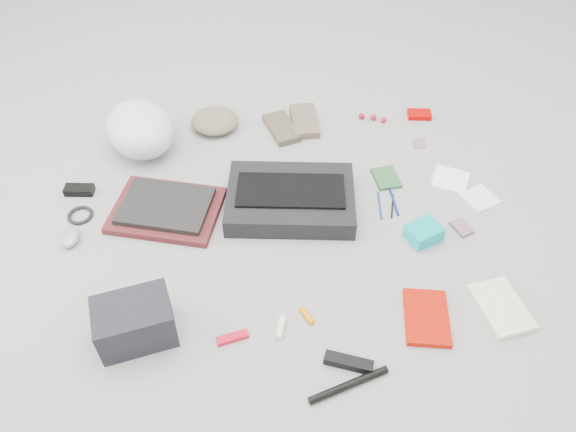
{
  "coord_description": "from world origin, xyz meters",
  "views": [
    {
      "loc": [
        -0.21,
        -1.35,
        1.49
      ],
      "look_at": [
        0.0,
        0.0,
        0.05
      ],
      "focal_mm": 35.0,
      "sensor_mm": 36.0,
      "label": 1
    }
  ],
  "objects": [
    {
      "name": "laptop_sleeve",
      "position": [
        -0.43,
        0.13,
        0.01
      ],
      "size": [
        0.46,
        0.4,
        0.03
      ],
      "primitive_type": "cube",
      "rotation": [
        0.0,
        0.0,
        -0.33
      ],
      "color": "#581C1E",
      "rests_on": "ground_plane"
    },
    {
      "name": "power_brick",
      "position": [
        -0.76,
        0.29,
        0.01
      ],
      "size": [
        0.11,
        0.07,
        0.03
      ],
      "primitive_type": "cube",
      "rotation": [
        0.0,
        0.0,
        -0.17
      ],
      "color": "black",
      "rests_on": "ground_plane"
    },
    {
      "name": "card_deck",
      "position": [
        0.61,
        -0.11,
        0.01
      ],
      "size": [
        0.07,
        0.09,
        0.01
      ],
      "primitive_type": "cube",
      "rotation": [
        0.0,
        0.0,
        0.31
      ],
      "color": "gray",
      "rests_on": "ground_plane"
    },
    {
      "name": "toiletry_tube_white",
      "position": [
        -0.09,
        -0.43,
        0.01
      ],
      "size": [
        0.04,
        0.08,
        0.02
      ],
      "primitive_type": "cylinder",
      "rotation": [
        1.57,
        0.0,
        -0.33
      ],
      "color": "white",
      "rests_on": "ground_plane"
    },
    {
      "name": "altoids_tin",
      "position": [
        0.67,
        0.56,
        0.01
      ],
      "size": [
        0.11,
        0.08,
        0.02
      ],
      "primitive_type": "cube",
      "rotation": [
        0.0,
        0.0,
        -0.2
      ],
      "color": "#B70100",
      "rests_on": "ground_plane"
    },
    {
      "name": "camera_bag",
      "position": [
        -0.52,
        -0.38,
        0.07
      ],
      "size": [
        0.25,
        0.19,
        0.15
      ],
      "primitive_type": "cube",
      "rotation": [
        0.0,
        0.0,
        0.16
      ],
      "color": "black",
      "rests_on": "ground_plane"
    },
    {
      "name": "pen_black",
      "position": [
        0.4,
        0.03,
        0.0
      ],
      "size": [
        0.05,
        0.12,
        0.01
      ],
      "primitive_type": "cylinder",
      "rotation": [
        1.57,
        0.0,
        -0.34
      ],
      "color": "black",
      "rests_on": "ground_plane"
    },
    {
      "name": "accordion_wallet",
      "position": [
        0.46,
        -0.13,
        0.03
      ],
      "size": [
        0.14,
        0.12,
        0.06
      ],
      "primitive_type": "cube",
      "rotation": [
        0.0,
        0.0,
        0.33
      ],
      "color": "#05BABA",
      "rests_on": "ground_plane"
    },
    {
      "name": "book_white",
      "position": [
        0.61,
        -0.46,
        0.01
      ],
      "size": [
        0.16,
        0.22,
        0.02
      ],
      "primitive_type": "cube",
      "rotation": [
        0.0,
        0.0,
        0.12
      ],
      "color": "silver",
      "rests_on": "ground_plane"
    },
    {
      "name": "lollipop_c",
      "position": [
        0.51,
        0.54,
        0.01
      ],
      "size": [
        0.03,
        0.03,
        0.02
      ],
      "primitive_type": "sphere",
      "rotation": [
        0.0,
        0.0,
        0.06
      ],
      "color": "red",
      "rests_on": "ground_plane"
    },
    {
      "name": "napkin_top",
      "position": [
        0.66,
        0.14,
        0.0
      ],
      "size": [
        0.18,
        0.18,
        0.01
      ],
      "primitive_type": "cube",
      "rotation": [
        0.0,
        0.0,
        1.03
      ],
      "color": "white",
      "rests_on": "ground_plane"
    },
    {
      "name": "pen_navy",
      "position": [
        0.41,
        0.06,
        0.0
      ],
      "size": [
        0.02,
        0.15,
        0.01
      ],
      "primitive_type": "cylinder",
      "rotation": [
        1.57,
        0.0,
        -0.06
      ],
      "color": "navy",
      "rests_on": "ground_plane"
    },
    {
      "name": "lollipop_b",
      "position": [
        0.47,
        0.56,
        0.01
      ],
      "size": [
        0.03,
        0.03,
        0.03
      ],
      "primitive_type": "sphere",
      "rotation": [
        0.0,
        0.0,
        0.04
      ],
      "color": "maroon",
      "rests_on": "ground_plane"
    },
    {
      "name": "notepad",
      "position": [
        0.42,
        0.18,
        0.01
      ],
      "size": [
        0.1,
        0.13,
        0.01
      ],
      "primitive_type": "cube",
      "rotation": [
        0.0,
        0.0,
        0.05
      ],
      "color": "#2B5A30",
      "rests_on": "ground_plane"
    },
    {
      "name": "napkin_bottom",
      "position": [
        0.74,
        0.02,
        0.0
      ],
      "size": [
        0.14,
        0.14,
        0.01
      ],
      "primitive_type": "cube",
      "rotation": [
        0.0,
        0.0,
        0.34
      ],
      "color": "white",
      "rests_on": "ground_plane"
    },
    {
      "name": "messenger_bag",
      "position": [
        0.02,
        0.09,
        0.04
      ],
      "size": [
        0.52,
        0.41,
        0.08
      ],
      "primitive_type": "cube",
      "rotation": [
        0.0,
        0.0,
        -0.18
      ],
      "color": "black",
      "rests_on": "ground_plane"
    },
    {
      "name": "toiletry_tube_orange",
      "position": [
        -0.0,
        -0.39,
        0.01
      ],
      "size": [
        0.04,
        0.06,
        0.02
      ],
      "primitive_type": "cylinder",
      "rotation": [
        1.57,
        0.0,
        0.38
      ],
      "color": "orange",
      "rests_on": "ground_plane"
    },
    {
      "name": "cable_coil",
      "position": [
        -0.74,
        0.16,
        0.01
      ],
      "size": [
        0.11,
        0.11,
        0.01
      ],
      "primitive_type": "torus",
      "rotation": [
        0.0,
        0.0,
        -0.26
      ],
      "color": "black",
      "rests_on": "ground_plane"
    },
    {
      "name": "u_lock",
      "position": [
        0.09,
        -0.57,
        0.01
      ],
      "size": [
        0.15,
        0.09,
        0.03
      ],
      "primitive_type": "cube",
      "rotation": [
        0.0,
        0.0,
        -0.42
      ],
      "color": "black",
      "rests_on": "ground_plane"
    },
    {
      "name": "bag_flap",
      "position": [
        0.02,
        0.09,
        0.08
      ],
      "size": [
        0.42,
        0.25,
        0.01
      ],
      "primitive_type": "cube",
      "rotation": [
        0.0,
        0.0,
        -0.18
      ],
      "color": "black",
      "rests_on": "messenger_bag"
    },
    {
      "name": "laptop",
      "position": [
        -0.43,
        0.13,
        0.04
      ],
      "size": [
        0.37,
        0.32,
        0.02
      ],
      "primitive_type": "cube",
      "rotation": [
        0.0,
        0.0,
        -0.33
      ],
      "color": "black",
      "rests_on": "laptop_sleeve"
    },
    {
      "name": "mitten_left",
      "position": [
        0.06,
        0.55,
        0.02
      ],
      "size": [
        0.14,
        0.22,
        0.03
      ],
      "primitive_type": "cube",
      "rotation": [
        0.0,
        0.0,
        0.23
      ],
      "color": "brown",
      "rests_on": "ground_plane"
    },
    {
      "name": "beanie",
      "position": [
        -0.22,
        0.62,
        0.04
      ],
      "size": [
        0.24,
        0.23,
        0.07
      ],
      "primitive_type": "ellipsoid",
      "rotation": [
        0.0,
        0.0,
        -0.24
      ],
      "color": "#746A53",
      "rests_on": "ground_plane"
    },
    {
      "name": "lollipop_a",
      "position": [
        0.42,
        0.58,
        0.01
      ],
      "size": [
        0.03,
        0.03,
        0.03
      ],
      "primitive_type": "sphere",
      "rotation": [
        0.0,
        0.0,
        -0.1
      ],
      "color": "#9E081B",
      "rests_on": "ground_plane"
    },
    {
      "name": "stamp_sheet",
      "position": [
        0.61,
        0.37,
        0.0
      ],
      "size": [
        0.06,
        0.07,
        0.0
      ],
      "primitive_type": "cube",
      "rotation": [
        0.0,
        0.0,
        -0.21
      ],
      "color": "gray",
      "rests_on": "ground_plane"
    },
    {
      "name": "pen_blue",
      "position": [
        0.35,
        0.04,
        0.0
      ],
      "size": [
        0.03,
        0.14,
        0.01
      ],
      "primitive_type": "cylinder",
      "rotation": [
        1.57,
        0.0,
        -0.17
      ],
      "color": "navy",
      "rests_on": "ground_plane"
    },
    {
      "name": "ground_plane",
      "position": [
        0.0,
        0.0,
        0.0
      ],
      "size": [
        4.0,
        4.0,
        0.0
      ],
      "primitive_type": "plane",
      "color": "gray"
    },
    {
      "name": "multitool",
      "position": [
        -0.24,
        -0.43,
        0.01
      ],
      "size": [
        0.1,
        0.04,
        0.02
      ],
      "primitive_type": "cube",
      "rotation": [
        0.0,
        0.0,
        0.18
      ],
      "color": "#B70A1D",
      "rests_on": "ground_plane"
    },
    {
      "name": "book_red",
      "position": [
        0.36,
        -0.46,
        0.01
      ],
      "size": [
        0.18,
        0.23,
        0.02
      ],
      "primitive_type": "cube",
      "rotation": [
        0.0,
        0.0,
        -0.24
      ],
      "color": "#C51101",
      "rests_on": "ground_plane"
    },
    {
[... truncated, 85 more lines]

